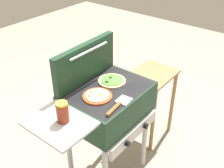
{
  "coord_description": "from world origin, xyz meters",
  "views": [
    {
      "loc": [
        -1.31,
        -1.08,
        2.01
      ],
      "look_at": [
        0.05,
        0.0,
        0.92
      ],
      "focal_mm": 44.13,
      "sensor_mm": 36.0,
      "label": 1
    }
  ],
  "objects_px": {
    "grill": "(107,106)",
    "sauce_jar": "(63,112)",
    "pizza_cheese": "(97,96)",
    "spatula": "(118,105)",
    "pizza_veggie": "(112,81)",
    "prep_table": "(151,92)"
  },
  "relations": [
    {
      "from": "sauce_jar",
      "to": "spatula",
      "type": "distance_m",
      "value": 0.38
    },
    {
      "from": "grill",
      "to": "sauce_jar",
      "type": "xyz_separation_m",
      "value": [
        -0.44,
        -0.01,
        0.21
      ]
    },
    {
      "from": "grill",
      "to": "pizza_veggie",
      "type": "height_order",
      "value": "pizza_veggie"
    },
    {
      "from": "spatula",
      "to": "prep_table",
      "type": "xyz_separation_m",
      "value": [
        0.78,
        0.19,
        -0.38
      ]
    },
    {
      "from": "pizza_cheese",
      "to": "spatula",
      "type": "bearing_deg",
      "value": -88.58
    },
    {
      "from": "grill",
      "to": "sauce_jar",
      "type": "distance_m",
      "value": 0.49
    },
    {
      "from": "grill",
      "to": "pizza_cheese",
      "type": "distance_m",
      "value": 0.19
    },
    {
      "from": "sauce_jar",
      "to": "prep_table",
      "type": "bearing_deg",
      "value": 0.59
    },
    {
      "from": "grill",
      "to": "spatula",
      "type": "height_order",
      "value": "spatula"
    },
    {
      "from": "spatula",
      "to": "pizza_veggie",
      "type": "bearing_deg",
      "value": 46.14
    },
    {
      "from": "pizza_veggie",
      "to": "sauce_jar",
      "type": "height_order",
      "value": "sauce_jar"
    },
    {
      "from": "sauce_jar",
      "to": "spatula",
      "type": "relative_size",
      "value": 0.52
    },
    {
      "from": "grill",
      "to": "prep_table",
      "type": "relative_size",
      "value": 1.3
    },
    {
      "from": "pizza_veggie",
      "to": "sauce_jar",
      "type": "bearing_deg",
      "value": -174.42
    },
    {
      "from": "sauce_jar",
      "to": "spatula",
      "type": "bearing_deg",
      "value": -27.89
    },
    {
      "from": "pizza_veggie",
      "to": "spatula",
      "type": "distance_m",
      "value": 0.32
    },
    {
      "from": "sauce_jar",
      "to": "grill",
      "type": "bearing_deg",
      "value": 0.92
    },
    {
      "from": "pizza_veggie",
      "to": "sauce_jar",
      "type": "xyz_separation_m",
      "value": [
        -0.55,
        -0.05,
        0.06
      ]
    },
    {
      "from": "pizza_cheese",
      "to": "prep_table",
      "type": "xyz_separation_m",
      "value": [
        0.78,
        0.01,
        -0.38
      ]
    },
    {
      "from": "grill",
      "to": "pizza_veggie",
      "type": "bearing_deg",
      "value": 22.19
    },
    {
      "from": "spatula",
      "to": "pizza_cheese",
      "type": "bearing_deg",
      "value": 91.42
    },
    {
      "from": "spatula",
      "to": "prep_table",
      "type": "relative_size",
      "value": 0.36
    }
  ]
}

